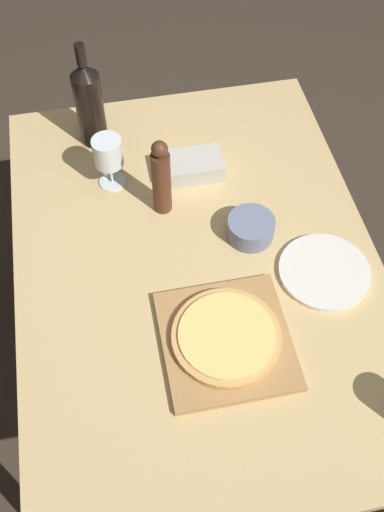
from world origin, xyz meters
TOP-DOWN VIEW (x-y plane):
  - ground_plane at (0.00, 0.00)m, footprint 12.00×12.00m
  - dining_table at (0.00, 0.00)m, footprint 0.95×1.33m
  - cutting_board at (0.02, -0.24)m, footprint 0.30×0.31m
  - pizza at (0.02, -0.24)m, footprint 0.26×0.26m
  - wine_bottle at (-0.22, 0.51)m, footprint 0.08×0.08m
  - pepper_mill at (-0.06, 0.20)m, footprint 0.05×0.05m
  - wine_glass at (-0.19, 0.32)m, footprint 0.08×0.08m
  - small_bowl at (0.16, 0.06)m, footprint 0.13×0.13m
  - dinner_plate at (0.31, -0.10)m, footprint 0.24×0.24m
  - food_container at (0.05, 0.31)m, footprint 0.18×0.11m

SIDE VIEW (x-z plane):
  - ground_plane at x=0.00m, z-range 0.00..0.00m
  - dining_table at x=0.00m, z-range 0.28..1.05m
  - dinner_plate at x=0.31m, z-range 0.77..0.78m
  - cutting_board at x=0.02m, z-range 0.77..0.79m
  - food_container at x=0.05m, z-range 0.77..0.83m
  - pizza at x=0.02m, z-range 0.79..0.81m
  - small_bowl at x=0.16m, z-range 0.77..0.83m
  - wine_glass at x=-0.19m, z-range 0.80..0.96m
  - pepper_mill at x=-0.06m, z-range 0.76..1.01m
  - wine_bottle at x=-0.22m, z-range 0.74..1.08m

